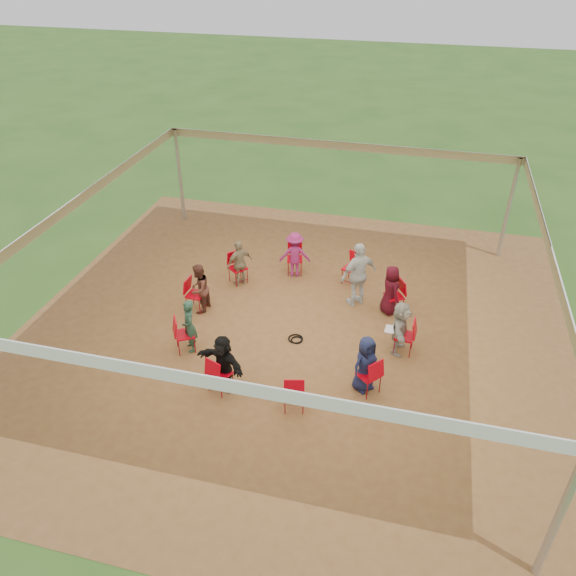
% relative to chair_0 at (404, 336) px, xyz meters
% --- Properties ---
extents(ground, '(80.00, 80.00, 0.00)m').
position_rel_chair_0_xyz_m(ground, '(-2.61, 0.20, -0.45)').
color(ground, '#2D541A').
rests_on(ground, ground).
extents(dirt_patch, '(13.00, 13.00, 0.00)m').
position_rel_chair_0_xyz_m(dirt_patch, '(-2.61, 0.20, -0.44)').
color(dirt_patch, brown).
rests_on(dirt_patch, ground).
extents(tent, '(10.33, 10.33, 3.00)m').
position_rel_chair_0_xyz_m(tent, '(-2.61, 0.20, 1.92)').
color(tent, '#B2B2B7').
rests_on(tent, ground).
extents(chair_0, '(0.47, 0.45, 0.90)m').
position_rel_chair_0_xyz_m(chair_0, '(0.00, 0.00, 0.00)').
color(chair_0, '#C20010').
rests_on(chair_0, ground).
extents(chair_1, '(0.59, 0.59, 0.90)m').
position_rel_chair_0_xyz_m(chair_1, '(-0.38, 1.57, 0.00)').
color(chair_1, '#C20010').
rests_on(chair_1, ground).
extents(chair_2, '(0.56, 0.57, 0.90)m').
position_rel_chair_0_xyz_m(chair_2, '(-1.61, 2.62, 0.00)').
color(chair_2, '#C20010').
rests_on(chair_2, ground).
extents(chair_3, '(0.51, 0.53, 0.90)m').
position_rel_chair_0_xyz_m(chair_3, '(-3.22, 2.75, 0.00)').
color(chair_3, '#C20010').
rests_on(chair_3, ground).
extents(chair_4, '(0.61, 0.61, 0.90)m').
position_rel_chair_0_xyz_m(chair_4, '(-4.60, 1.90, 0.00)').
color(chair_4, '#C20010').
rests_on(chair_4, ground).
extents(chair_5, '(0.47, 0.45, 0.90)m').
position_rel_chair_0_xyz_m(chair_5, '(-5.22, 0.41, 0.00)').
color(chair_5, '#C20010').
rests_on(chair_5, ground).
extents(chair_6, '(0.59, 0.59, 0.90)m').
position_rel_chair_0_xyz_m(chair_6, '(-4.84, -1.17, 0.00)').
color(chair_6, '#C20010').
rests_on(chair_6, ground).
extents(chair_7, '(0.56, 0.57, 0.90)m').
position_rel_chair_0_xyz_m(chair_7, '(-3.61, -2.22, 0.00)').
color(chair_7, '#C20010').
rests_on(chair_7, ground).
extents(chair_8, '(0.51, 0.53, 0.90)m').
position_rel_chair_0_xyz_m(chair_8, '(-2.00, -2.34, 0.00)').
color(chair_8, '#C20010').
rests_on(chair_8, ground).
extents(chair_9, '(0.61, 0.61, 0.90)m').
position_rel_chair_0_xyz_m(chair_9, '(-0.62, -1.50, 0.00)').
color(chair_9, '#C20010').
rests_on(chair_9, ground).
extents(person_seated_0, '(0.55, 1.25, 1.31)m').
position_rel_chair_0_xyz_m(person_seated_0, '(-0.12, 0.01, 0.21)').
color(person_seated_0, '#A29D8E').
rests_on(person_seated_0, ground).
extents(person_seated_1, '(0.64, 0.73, 1.31)m').
position_rel_chair_0_xyz_m(person_seated_1, '(-0.48, 1.51, 0.21)').
color(person_seated_1, '#3D0812').
rests_on(person_seated_1, ground).
extents(person_seated_2, '(0.92, 0.61, 1.31)m').
position_rel_chair_0_xyz_m(person_seated_2, '(-3.20, 2.63, 0.21)').
color(person_seated_2, '#8D1E5D').
rests_on(person_seated_2, ground).
extents(person_seated_3, '(0.80, 0.84, 1.31)m').
position_rel_chair_0_xyz_m(person_seated_3, '(-4.51, 1.82, 0.21)').
color(person_seated_3, '#92815E').
rests_on(person_seated_3, ground).
extents(person_seated_4, '(0.42, 0.66, 1.31)m').
position_rel_chair_0_xyz_m(person_seated_4, '(-5.10, 0.40, 0.21)').
color(person_seated_4, '#572E24').
rests_on(person_seated_4, ground).
extents(person_seated_5, '(0.52, 0.57, 1.31)m').
position_rel_chair_0_xyz_m(person_seated_5, '(-4.74, -1.10, 0.21)').
color(person_seated_5, '#234332').
rests_on(person_seated_5, ground).
extents(person_seated_6, '(1.30, 0.89, 1.31)m').
position_rel_chair_0_xyz_m(person_seated_6, '(-3.57, -2.11, 0.21)').
color(person_seated_6, black).
rests_on(person_seated_6, ground).
extents(person_seated_7, '(0.69, 0.72, 1.31)m').
position_rel_chair_0_xyz_m(person_seated_7, '(-0.71, -1.42, 0.21)').
color(person_seated_7, '#161C3D').
rests_on(person_seated_7, ground).
extents(standing_person, '(1.11, 1.08, 1.75)m').
position_rel_chair_0_xyz_m(standing_person, '(-1.32, 1.68, 0.43)').
color(standing_person, silver).
rests_on(standing_person, ground).
extents(cable_coil, '(0.36, 0.36, 0.03)m').
position_rel_chair_0_xyz_m(cable_coil, '(-2.47, -0.19, -0.43)').
color(cable_coil, black).
rests_on(cable_coil, ground).
extents(laptop, '(0.27, 0.33, 0.21)m').
position_rel_chair_0_xyz_m(laptop, '(-0.28, 0.02, 0.17)').
color(laptop, '#B7B7BC').
rests_on(laptop, ground).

